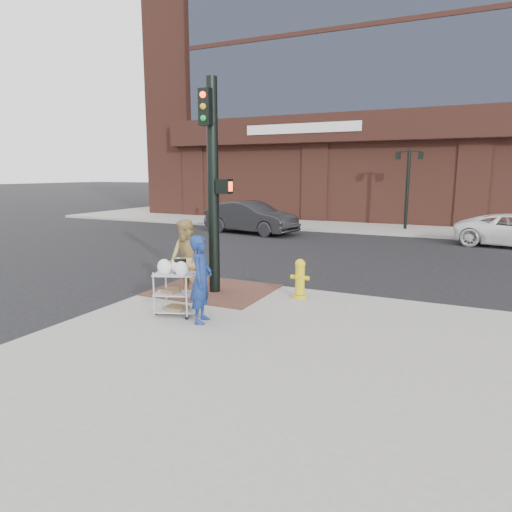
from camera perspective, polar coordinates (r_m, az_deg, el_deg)
The scene contains 13 objects.
ground at distance 10.37m, azimuth -4.99°, elevation -6.56°, with size 220.00×220.00×0.00m, color black.
brick_curb_ramp at distance 11.36m, azimuth -5.34°, elevation -4.23°, with size 2.80×2.40×0.01m, color brown.
bank_building at distance 41.09m, azimuth 26.89°, elevation 25.06°, with size 42.00×26.00×28.00m, color #582C23.
lamp_post at distance 24.74m, azimuth 18.44°, elevation 8.94°, with size 1.32×0.22×4.00m.
parking_sign at distance 27.22m, azimuth -4.65°, elevation 6.63°, with size 0.05×0.05×2.20m, color black.
traffic_signal_pole at distance 10.83m, azimuth -5.36°, elevation 9.37°, with size 0.61×0.51×5.00m.
woman_blue at distance 8.82m, azimuth -6.87°, elevation -2.91°, with size 0.62×0.41×1.70m, color navy.
pedestrian_tan at distance 10.53m, azimuth -8.72°, elevation -0.40°, with size 0.89×0.69×1.83m, color #A98C4F.
sedan_dark at distance 22.96m, azimuth -0.64°, elevation 4.85°, with size 1.70×4.87×1.60m, color black.
utility_cart at distance 9.39m, azimuth -9.99°, elevation -4.16°, with size 0.95×0.74×1.17m.
fire_hydrant at distance 10.54m, azimuth 5.51°, elevation -2.78°, with size 0.44×0.30×0.93m.
newsbox_red at distance 26.34m, azimuth 0.48°, elevation 5.27°, with size 0.43×0.39×1.03m, color #A61B13.
newsbox_yellow at distance 26.46m, azimuth -1.98°, elevation 5.18°, with size 0.39×0.35×0.93m, color gold.
Camera 1 is at (5.02, -8.55, 3.01)m, focal length 32.00 mm.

